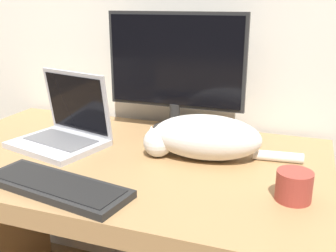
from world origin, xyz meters
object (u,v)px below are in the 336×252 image
Objects in this scene: monitor at (175,69)px; cat at (204,137)px; laptop at (64,131)px; coffee_mug at (294,186)px; external_keyboard at (56,186)px.

monitor is 0.33m from cat.
coffee_mug is (0.78, -0.15, -0.01)m from laptop.
external_keyboard is at bearing -45.18° from laptop.
monitor reaches higher than external_keyboard.
external_keyboard is 0.89× the size of cat.
external_keyboard is at bearing -165.42° from coffee_mug.
monitor is 1.05× the size of cat.
laptop is at bearing -140.91° from monitor.
laptop is 0.49m from cat.
coffee_mug is (0.60, 0.16, 0.03)m from external_keyboard.
laptop reaches higher than cat.
external_keyboard is 0.47m from cat.
monitor is at bearing 53.68° from laptop.
cat is at bearing 19.27° from laptop.
coffee_mug is (0.46, -0.41, -0.20)m from monitor.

